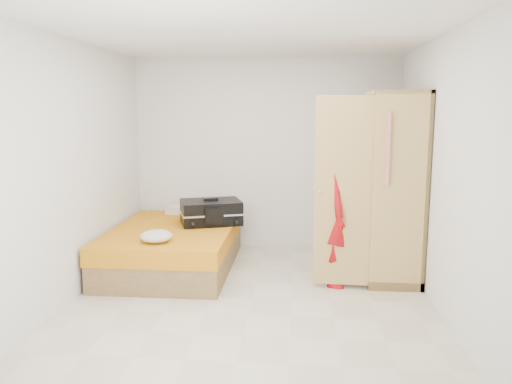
# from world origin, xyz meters

# --- Properties ---
(room) EXTENTS (4.00, 4.02, 2.60)m
(room) POSITION_xyz_m (0.00, 0.00, 1.30)
(room) COLOR beige
(room) RESTS_ON ground
(bed) EXTENTS (1.42, 2.02, 0.50)m
(bed) POSITION_xyz_m (-1.05, 0.90, 0.25)
(bed) COLOR olive
(bed) RESTS_ON ground
(wardrobe) EXTENTS (1.17, 1.20, 2.10)m
(wardrobe) POSITION_xyz_m (1.45, 0.86, 1.00)
(wardrobe) COLOR tan
(wardrobe) RESTS_ON ground
(person) EXTENTS (0.56, 0.69, 1.63)m
(person) POSITION_xyz_m (0.92, 0.52, 0.81)
(person) COLOR red
(person) RESTS_ON ground
(suitcase) EXTENTS (0.88, 0.75, 0.32)m
(suitcase) POSITION_xyz_m (-0.63, 1.18, 0.64)
(suitcase) COLOR black
(suitcase) RESTS_ON bed
(round_cushion) EXTENTS (0.34, 0.34, 0.13)m
(round_cushion) POSITION_xyz_m (-1.06, 0.24, 0.56)
(round_cushion) COLOR beige
(round_cushion) RESTS_ON bed
(pillow) EXTENTS (0.55, 0.33, 0.09)m
(pillow) POSITION_xyz_m (-1.08, 1.75, 0.55)
(pillow) COLOR beige
(pillow) RESTS_ON bed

